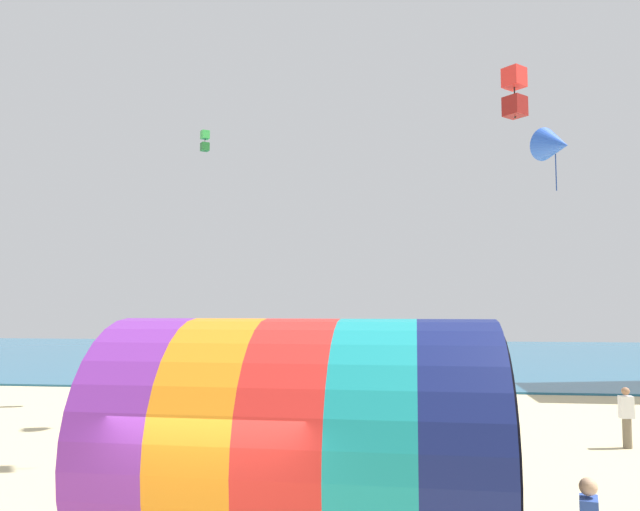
{
  "coord_description": "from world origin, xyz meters",
  "views": [
    {
      "loc": [
        2.32,
        -7.84,
        3.85
      ],
      "look_at": [
        0.96,
        3.22,
        4.75
      ],
      "focal_mm": 35.0,
      "sensor_mm": 36.0,
      "label": 1
    }
  ],
  "objects_px": {
    "giant_inflatable_tube": "(305,446)",
    "kite_green_box": "(205,141)",
    "bystander_mid_beach": "(376,417)",
    "bystander_near_water": "(627,417)",
    "kite_blue_delta": "(555,145)",
    "kite_red_box": "(514,92)"
  },
  "relations": [
    {
      "from": "kite_green_box",
      "to": "bystander_mid_beach",
      "type": "height_order",
      "value": "kite_green_box"
    },
    {
      "from": "kite_green_box",
      "to": "bystander_near_water",
      "type": "relative_size",
      "value": 0.55
    },
    {
      "from": "giant_inflatable_tube",
      "to": "bystander_mid_beach",
      "type": "xyz_separation_m",
      "value": [
        0.74,
        8.59,
        -1.05
      ]
    },
    {
      "from": "kite_blue_delta",
      "to": "bystander_near_water",
      "type": "xyz_separation_m",
      "value": [
        1.97,
        1.28,
        -7.29
      ]
    },
    {
      "from": "bystander_near_water",
      "to": "kite_green_box",
      "type": "bearing_deg",
      "value": 155.86
    },
    {
      "from": "kite_blue_delta",
      "to": "bystander_near_water",
      "type": "relative_size",
      "value": 1.09
    },
    {
      "from": "kite_green_box",
      "to": "bystander_near_water",
      "type": "distance_m",
      "value": 18.19
    },
    {
      "from": "kite_blue_delta",
      "to": "bystander_mid_beach",
      "type": "xyz_separation_m",
      "value": [
        -4.82,
        0.76,
        -7.34
      ]
    },
    {
      "from": "kite_green_box",
      "to": "bystander_mid_beach",
      "type": "xyz_separation_m",
      "value": [
        7.18,
        -6.78,
        -9.86
      ]
    },
    {
      "from": "kite_red_box",
      "to": "kite_green_box",
      "type": "relative_size",
      "value": 1.03
    },
    {
      "from": "giant_inflatable_tube",
      "to": "bystander_mid_beach",
      "type": "bearing_deg",
      "value": 85.1
    },
    {
      "from": "kite_blue_delta",
      "to": "giant_inflatable_tube",
      "type": "bearing_deg",
      "value": -125.39
    },
    {
      "from": "bystander_mid_beach",
      "to": "kite_red_box",
      "type": "bearing_deg",
      "value": -67.79
    },
    {
      "from": "giant_inflatable_tube",
      "to": "kite_blue_delta",
      "type": "distance_m",
      "value": 11.48
    },
    {
      "from": "giant_inflatable_tube",
      "to": "kite_blue_delta",
      "type": "xyz_separation_m",
      "value": [
        5.56,
        7.83,
        6.29
      ]
    },
    {
      "from": "kite_red_box",
      "to": "bystander_mid_beach",
      "type": "bearing_deg",
      "value": 112.21
    },
    {
      "from": "kite_blue_delta",
      "to": "kite_red_box",
      "type": "bearing_deg",
      "value": -110.01
    },
    {
      "from": "giant_inflatable_tube",
      "to": "kite_green_box",
      "type": "relative_size",
      "value": 6.27
    },
    {
      "from": "kite_red_box",
      "to": "kite_blue_delta",
      "type": "xyz_separation_m",
      "value": [
        2.13,
        5.84,
        0.51
      ]
    },
    {
      "from": "giant_inflatable_tube",
      "to": "kite_red_box",
      "type": "bearing_deg",
      "value": 30.05
    },
    {
      "from": "giant_inflatable_tube",
      "to": "kite_blue_delta",
      "type": "height_order",
      "value": "kite_blue_delta"
    },
    {
      "from": "kite_blue_delta",
      "to": "bystander_near_water",
      "type": "distance_m",
      "value": 7.66
    }
  ]
}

